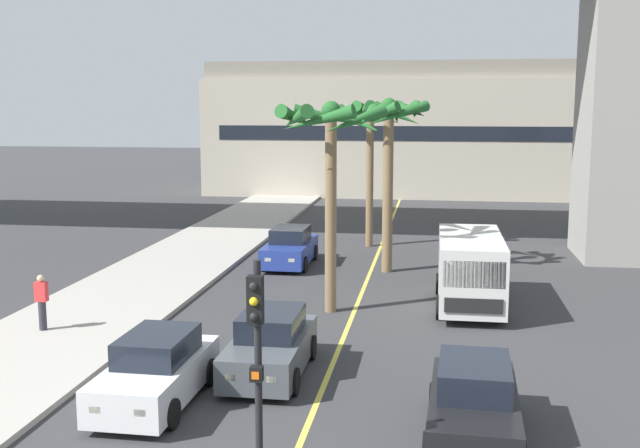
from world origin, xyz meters
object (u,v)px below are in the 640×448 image
object	(u,v)px
car_queue_fourth	(290,248)
traffic_light_median_near	(257,354)
palm_tree_near_median	(389,131)
palm_tree_far_median	(331,138)
delivery_van	(470,269)
car_queue_second	(271,346)
pedestrian_near_crosswalk	(42,301)
car_queue_third	(474,405)
car_queue_front	(156,371)
palm_tree_mid_median	(371,125)

from	to	relation	value
car_queue_fourth	traffic_light_median_near	xyz separation A→B (m)	(3.20, -19.38, 1.99)
palm_tree_near_median	palm_tree_far_median	distance (m)	6.39
delivery_van	traffic_light_median_near	size ratio (longest dim) A/B	1.25
car_queue_second	palm_tree_near_median	size ratio (longest dim) A/B	0.60
delivery_van	pedestrian_near_crosswalk	size ratio (longest dim) A/B	3.25
traffic_light_median_near	palm_tree_far_median	bearing A→B (deg)	92.50
car_queue_second	palm_tree_near_median	bearing A→B (deg)	80.37
car_queue_second	pedestrian_near_crosswalk	xyz separation A→B (m)	(-7.18, 2.20, 0.28)
car_queue_second	car_queue_third	size ratio (longest dim) A/B	0.99
car_queue_front	palm_tree_near_median	world-z (taller)	palm_tree_near_median
pedestrian_near_crosswalk	palm_tree_near_median	bearing A→B (deg)	47.21
car_queue_third	palm_tree_near_median	distance (m)	16.26
car_queue_fourth	traffic_light_median_near	world-z (taller)	traffic_light_median_near
palm_tree_mid_median	car_queue_front	bearing A→B (deg)	-98.63
car_queue_third	delivery_van	size ratio (longest dim) A/B	0.79
palm_tree_near_median	pedestrian_near_crosswalk	distance (m)	14.36
delivery_van	pedestrian_near_crosswalk	bearing A→B (deg)	-158.03
car_queue_third	palm_tree_mid_median	world-z (taller)	palm_tree_mid_median
car_queue_second	palm_tree_far_median	xyz separation A→B (m)	(0.68, 5.96, 4.81)
car_queue_front	palm_tree_mid_median	xyz separation A→B (m)	(3.01, 19.86, 4.90)
car_queue_fourth	palm_tree_near_median	xyz separation A→B (m)	(4.05, -0.67, 4.85)
car_queue_second	palm_tree_far_median	distance (m)	7.69
car_queue_second	palm_tree_mid_median	world-z (taller)	palm_tree_mid_median
car_queue_fourth	delivery_van	xyz separation A→B (m)	(7.06, -5.72, 0.57)
car_queue_fourth	pedestrian_near_crosswalk	xyz separation A→B (m)	(-5.20, -10.66, 0.28)
delivery_van	car_queue_third	bearing A→B (deg)	-91.72
palm_tree_mid_median	pedestrian_near_crosswalk	world-z (taller)	palm_tree_mid_median
car_queue_fourth	delivery_van	size ratio (longest dim) A/B	0.78
palm_tree_near_median	palm_tree_mid_median	xyz separation A→B (m)	(-1.17, 5.47, 0.05)
delivery_van	palm_tree_far_median	world-z (taller)	palm_tree_far_median
palm_tree_mid_median	palm_tree_far_median	xyz separation A→B (m)	(-0.22, -11.71, -0.09)
car_queue_second	pedestrian_near_crosswalk	world-z (taller)	pedestrian_near_crosswalk
car_queue_front	car_queue_third	xyz separation A→B (m)	(6.89, -0.89, 0.00)
car_queue_front	delivery_van	world-z (taller)	delivery_van
car_queue_third	car_queue_fourth	distance (m)	17.33
palm_tree_mid_median	pedestrian_near_crosswalk	distance (m)	18.04
car_queue_front	car_queue_third	size ratio (longest dim) A/B	0.99
delivery_van	traffic_light_median_near	distance (m)	14.27
palm_tree_far_median	palm_tree_near_median	bearing A→B (deg)	77.41
palm_tree_near_median	palm_tree_far_median	size ratio (longest dim) A/B	1.02
car_queue_third	palm_tree_far_median	size ratio (longest dim) A/B	0.62
car_queue_third	car_queue_front	bearing A→B (deg)	172.64
car_queue_fourth	pedestrian_near_crosswalk	world-z (taller)	pedestrian_near_crosswalk
car_queue_second	car_queue_third	xyz separation A→B (m)	(4.77, -3.09, 0.00)
palm_tree_mid_median	palm_tree_far_median	distance (m)	11.71
traffic_light_median_near	pedestrian_near_crosswalk	distance (m)	12.23
car_queue_fourth	delivery_van	world-z (taller)	delivery_van
palm_tree_near_median	palm_tree_far_median	xyz separation A→B (m)	(-1.39, -6.24, -0.04)
delivery_van	palm_tree_near_median	bearing A→B (deg)	120.85
car_queue_third	delivery_van	bearing A→B (deg)	88.28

